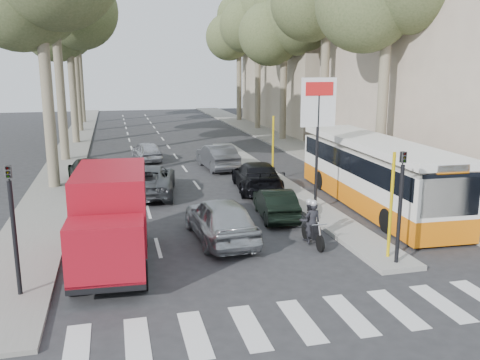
# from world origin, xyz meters

# --- Properties ---
(ground) EXTENTS (120.00, 120.00, 0.00)m
(ground) POSITION_xyz_m (0.00, 0.00, 0.00)
(ground) COLOR #28282B
(ground) RESTS_ON ground
(sidewalk_right) EXTENTS (3.20, 70.00, 0.12)m
(sidewalk_right) POSITION_xyz_m (8.60, 25.00, 0.06)
(sidewalk_right) COLOR gray
(sidewalk_right) RESTS_ON ground
(median_left) EXTENTS (2.40, 64.00, 0.12)m
(median_left) POSITION_xyz_m (-8.00, 28.00, 0.06)
(median_left) COLOR gray
(median_left) RESTS_ON ground
(traffic_island) EXTENTS (1.50, 26.00, 0.16)m
(traffic_island) POSITION_xyz_m (3.25, 11.00, 0.08)
(traffic_island) COLOR gray
(traffic_island) RESTS_ON ground
(building_near) EXTENTS (11.00, 18.00, 18.00)m
(building_near) POSITION_xyz_m (15.50, 12.00, 9.00)
(building_near) COLOR #C6B29D
(building_near) RESTS_ON ground
(building_far) EXTENTS (11.00, 20.00, 16.00)m
(building_far) POSITION_xyz_m (15.50, 34.00, 8.00)
(building_far) COLOR #B7A88E
(building_far) RESTS_ON ground
(billboard) EXTENTS (1.50, 12.10, 5.60)m
(billboard) POSITION_xyz_m (3.25, 5.00, 3.70)
(billboard) COLOR yellow
(billboard) RESTS_ON ground
(traffic_light_island) EXTENTS (0.16, 0.41, 3.60)m
(traffic_light_island) POSITION_xyz_m (3.25, -1.50, 2.49)
(traffic_light_island) COLOR black
(traffic_light_island) RESTS_ON ground
(traffic_light_left) EXTENTS (0.16, 0.41, 3.60)m
(traffic_light_left) POSITION_xyz_m (-7.60, -1.00, 2.49)
(traffic_light_left) COLOR black
(traffic_light_left) RESTS_ON ground
(tree_l_c) EXTENTS (7.40, 7.20, 13.71)m
(tree_l_c) POSITION_xyz_m (-7.77, 28.11, 10.04)
(tree_l_c) COLOR #6B604C
(tree_l_c) RESTS_ON ground
(tree_l_d) EXTENTS (7.40, 7.20, 15.66)m
(tree_l_d) POSITION_xyz_m (-7.87, 36.11, 11.76)
(tree_l_d) COLOR #6B604C
(tree_l_d) RESTS_ON ground
(tree_l_e) EXTENTS (7.40, 7.20, 14.49)m
(tree_l_e) POSITION_xyz_m (-7.97, 44.11, 10.73)
(tree_l_e) COLOR #6B604C
(tree_l_e) RESTS_ON ground
(tree_r_c) EXTENTS (7.40, 7.20, 13.32)m
(tree_r_c) POSITION_xyz_m (9.03, 26.11, 9.69)
(tree_r_c) COLOR #6B604C
(tree_r_c) RESTS_ON ground
(tree_r_d) EXTENTS (7.40, 7.20, 14.88)m
(tree_r_d) POSITION_xyz_m (9.13, 34.11, 11.07)
(tree_r_d) COLOR #6B604C
(tree_r_d) RESTS_ON ground
(tree_r_e) EXTENTS (7.40, 7.20, 14.10)m
(tree_r_e) POSITION_xyz_m (9.23, 42.11, 10.38)
(tree_r_e) COLOR #6B604C
(tree_r_e) RESTS_ON ground
(silver_hatchback) EXTENTS (2.15, 4.72, 1.57)m
(silver_hatchback) POSITION_xyz_m (-1.46, 2.26, 0.79)
(silver_hatchback) COLOR #A9ADB1
(silver_hatchback) RESTS_ON ground
(dark_hatchback) EXTENTS (1.68, 3.81, 1.22)m
(dark_hatchback) POSITION_xyz_m (1.26, 4.39, 0.61)
(dark_hatchback) COLOR black
(dark_hatchback) RESTS_ON ground
(queue_car_a) EXTENTS (3.11, 5.51, 1.45)m
(queue_car_a) POSITION_xyz_m (-3.45, 9.52, 0.73)
(queue_car_a) COLOR #4F5257
(queue_car_a) RESTS_ON ground
(queue_car_b) EXTENTS (2.61, 5.25, 1.47)m
(queue_car_b) POSITION_xyz_m (1.80, 9.06, 0.73)
(queue_car_b) COLOR black
(queue_car_b) RESTS_ON ground
(queue_car_c) EXTENTS (2.02, 3.93, 1.28)m
(queue_car_c) POSITION_xyz_m (-2.93, 18.74, 0.64)
(queue_car_c) COLOR #B0B2B9
(queue_car_c) RESTS_ON ground
(queue_car_d) EXTENTS (1.95, 4.63, 1.49)m
(queue_car_d) POSITION_xyz_m (1.02, 15.00, 0.74)
(queue_car_d) COLOR #4F5157
(queue_car_d) RESTS_ON ground
(queue_car_e) EXTENTS (2.56, 5.17, 1.44)m
(queue_car_e) POSITION_xyz_m (-6.30, 12.36, 0.72)
(queue_car_e) COLOR black
(queue_car_e) RESTS_ON ground
(red_truck) EXTENTS (2.40, 5.60, 2.92)m
(red_truck) POSITION_xyz_m (-5.18, 0.81, 1.55)
(red_truck) COLOR black
(red_truck) RESTS_ON ground
(city_bus) EXTENTS (2.94, 11.40, 2.98)m
(city_bus) POSITION_xyz_m (6.01, 5.14, 1.57)
(city_bus) COLOR orange
(city_bus) RESTS_ON ground
(motorcycle) EXTENTS (0.68, 1.90, 1.62)m
(motorcycle) POSITION_xyz_m (1.50, 1.17, 0.74)
(motorcycle) COLOR black
(motorcycle) RESTS_ON ground
(pedestrian_near) EXTENTS (1.14, 1.23, 1.93)m
(pedestrian_near) POSITION_xyz_m (7.20, 10.16, 1.09)
(pedestrian_near) COLOR #3D2F46
(pedestrian_near) RESTS_ON sidewalk_right
(pedestrian_far) EXTENTS (1.05, 0.49, 1.61)m
(pedestrian_far) POSITION_xyz_m (9.16, 12.28, 0.93)
(pedestrian_far) COLOR #6B5950
(pedestrian_far) RESTS_ON sidewalk_right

